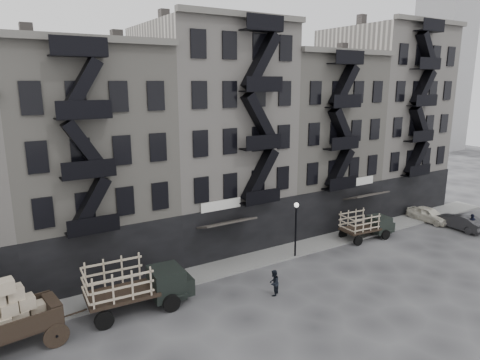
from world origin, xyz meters
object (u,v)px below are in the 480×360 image
stake_truck_west (136,282)px  car_east (429,215)px  pedestrian_mid (274,283)px  policeman (472,224)px  car_far (460,221)px  stake_truck_east (367,223)px  wagon (9,310)px

stake_truck_west → car_east: size_ratio=1.51×
pedestrian_mid → policeman: bearing=145.0°
car_east → car_far: (0.50, -2.73, 0.02)m
car_east → stake_truck_west: bearing=-178.8°
stake_truck_east → policeman: (8.68, -3.96, -0.49)m
wagon → car_far: 35.43m
stake_truck_east → policeman: bearing=-19.8°
policeman → car_east: bearing=-74.7°
stake_truck_east → car_far: size_ratio=1.15×
car_far → pedestrian_mid: size_ratio=2.62×
stake_truck_east → pedestrian_mid: bearing=-158.2°
wagon → stake_truck_east: wagon is taller
car_far → policeman: (-0.24, -1.24, 0.18)m
wagon → pedestrian_mid: bearing=-16.8°
wagon → car_far: size_ratio=1.11×
stake_truck_west → car_far: bearing=-0.2°
wagon → car_east: (34.88, 1.51, -1.47)m
stake_truck_east → car_east: stake_truck_east is taller
wagon → car_east: size_ratio=1.17×
car_far → wagon: bearing=-0.5°
wagon → stake_truck_east: (26.46, 1.50, -0.78)m
pedestrian_mid → car_east: bearing=155.8°
car_far → policeman: bearing=80.4°
wagon → pedestrian_mid: size_ratio=2.90×
stake_truck_west → policeman: stake_truck_west is taller
stake_truck_east → policeman: size_ratio=2.79×
stake_truck_west → pedestrian_mid: 8.22m
car_east → pedestrian_mid: pedestrian_mid is taller
stake_truck_west → stake_truck_east: 20.06m
stake_truck_east → car_far: 9.35m
wagon → car_east: bearing=-5.1°
car_far → stake_truck_east: bearing=-15.5°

